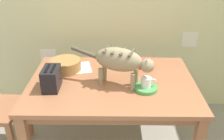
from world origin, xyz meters
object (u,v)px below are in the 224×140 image
Objects in this scene: dining_table at (112,90)px; saucer_bowl at (146,88)px; wicker_basket at (66,65)px; book_stack at (142,63)px; toaster at (51,78)px; coffee_mug at (147,82)px; cat at (121,61)px; magazine at (74,68)px.

saucer_bowl reaches higher than dining_table.
book_stack is at bearing 6.43° from wicker_basket.
toaster reaches higher than wicker_basket.
coffee_mug is at bearing 0.00° from saucer_bowl.
cat is 0.55m from toaster.
book_stack is (0.21, 0.33, -0.18)m from cat.
toaster is at bearing -122.60° from magazine.
dining_table is at bearing 153.03° from saucer_bowl.
cat is 2.21× the size of magazine.
wicker_basket reaches higher than magazine.
wicker_basket is (-0.47, 0.25, -0.16)m from cat.
book_stack is (0.01, 0.40, 0.02)m from saucer_bowl.
magazine is at bearing 149.95° from coffee_mug.
toaster reaches higher than magazine.
coffee_mug is (0.20, -0.07, -0.15)m from cat.
saucer_bowl is 0.91× the size of toaster.
magazine is 0.37m from toaster.
toaster reaches higher than dining_table.
dining_table is at bearing 153.35° from coffee_mug.
saucer_bowl is 1.54× the size of coffee_mug.
book_stack is 0.83m from toaster.
coffee_mug is (0.26, -0.13, 0.15)m from dining_table.
cat is at bearing -28.21° from wicker_basket.
magazine is (-0.41, 0.28, -0.21)m from cat.
magazine is at bearing -175.42° from book_stack.
coffee_mug is (0.00, 0.00, 0.05)m from saucer_bowl.
cat is 2.44× the size of wicker_basket.
magazine is at bearing 149.80° from saucer_bowl.
book_stack is at bearing 167.37° from cat.
wicker_basket is (-0.67, 0.32, 0.04)m from saucer_bowl.
wicker_basket is (-0.41, 0.19, 0.14)m from dining_table.
magazine is (-0.34, 0.22, 0.09)m from dining_table.
cat reaches higher than toaster.
cat reaches higher than magazine.
coffee_mug reaches higher than wicker_basket.
coffee_mug is 0.45× the size of wicker_basket.
dining_table is 6.75× the size of toaster.
saucer_bowl is at bearing 90.00° from cat.
cat is at bearing 160.86° from saucer_bowl.
book_stack is at bearing 44.51° from dining_table.
cat is 3.16× the size of book_stack.
saucer_bowl is at bearing -42.89° from magazine.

